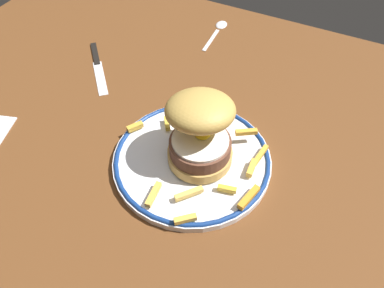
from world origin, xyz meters
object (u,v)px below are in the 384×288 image
object	(u,v)px
knife	(97,63)
burger	(200,129)
spoon	(219,27)
dinner_plate	(192,159)

from	to	relation	value
knife	burger	bearing A→B (deg)	-23.83
knife	spoon	xyz separation A→B (cm)	(17.45, 24.30, 0.10)
burger	knife	bearing A→B (deg)	156.17
burger	spoon	xyz separation A→B (cm)	(-13.39, 37.91, -7.14)
burger	knife	world-z (taller)	burger
spoon	knife	bearing A→B (deg)	-125.68
burger	knife	distance (cm)	34.47
knife	dinner_plate	bearing A→B (deg)	-26.05
dinner_plate	knife	distance (cm)	33.37
dinner_plate	burger	bearing A→B (deg)	50.43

